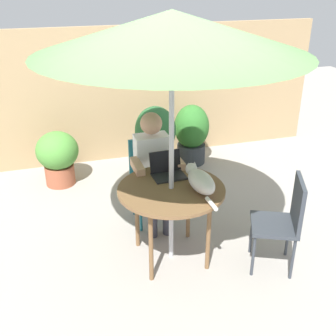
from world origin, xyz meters
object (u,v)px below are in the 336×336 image
object	(u,v)px
chair_empty	(285,217)
cat	(200,181)
person_seated	(153,165)
laptop	(167,169)
potted_plant_corner	(156,140)
potted_plant_by_chair	(58,156)
potted_plant_near_fence	(192,133)
patio_umbrella	(172,32)
chair_occupied	(150,173)
patio_table	(171,195)

from	to	relation	value
chair_empty	cat	size ratio (longest dim) A/B	1.37
person_seated	laptop	distance (m)	0.36
chair_empty	person_seated	size ratio (longest dim) A/B	0.72
potted_plant_corner	chair_empty	bearing A→B (deg)	-73.89
person_seated	potted_plant_by_chair	xyz separation A→B (m)	(-0.91, 1.25, -0.31)
potted_plant_near_fence	potted_plant_by_chair	world-z (taller)	potted_plant_near_fence
chair_empty	person_seated	distance (m)	1.39
patio_umbrella	person_seated	size ratio (longest dim) A/B	1.81
laptop	chair_empty	bearing A→B (deg)	-38.13
person_seated	potted_plant_by_chair	distance (m)	1.58
chair_occupied	laptop	xyz separation A→B (m)	(0.04, -0.50, 0.28)
chair_empty	chair_occupied	bearing A→B (deg)	127.74
chair_empty	laptop	xyz separation A→B (m)	(-0.88, 0.69, 0.28)
patio_table	potted_plant_by_chair	bearing A→B (deg)	116.02
patio_umbrella	person_seated	bearing A→B (deg)	90.00
chair_empty	potted_plant_corner	size ratio (longest dim) A/B	0.92
person_seated	potted_plant_by_chair	size ratio (longest dim) A/B	1.77
patio_table	patio_umbrella	size ratio (longest dim) A/B	0.43
patio_table	patio_umbrella	world-z (taller)	patio_umbrella
patio_table	potted_plant_near_fence	bearing A→B (deg)	65.13
patio_umbrella	cat	world-z (taller)	patio_umbrella
person_seated	laptop	bearing A→B (deg)	-83.15
patio_table	person_seated	xyz separation A→B (m)	(-0.00, 0.60, 0.02)
potted_plant_near_fence	potted_plant_corner	bearing A→B (deg)	-151.79
laptop	potted_plant_near_fence	bearing A→B (deg)	62.93
laptop	potted_plant_by_chair	bearing A→B (deg)	120.75
potted_plant_by_chair	patio_umbrella	bearing A→B (deg)	-63.98
patio_table	laptop	bearing A→B (deg)	81.27
chair_empty	laptop	size ratio (longest dim) A/B	2.88
potted_plant_near_fence	potted_plant_by_chair	size ratio (longest dim) A/B	1.20
laptop	potted_plant_corner	bearing A→B (deg)	78.95
chair_occupied	potted_plant_corner	size ratio (longest dim) A/B	0.92
chair_empty	potted_plant_near_fence	xyz separation A→B (m)	(0.01, 2.41, -0.08)
potted_plant_near_fence	potted_plant_corner	world-z (taller)	potted_plant_corner
patio_table	chair_empty	size ratio (longest dim) A/B	1.07
chair_occupied	potted_plant_corner	xyz separation A→B (m)	(0.31, 0.90, 0.01)
chair_empty	potted_plant_by_chair	xyz separation A→B (m)	(-1.82, 2.28, -0.14)
laptop	person_seated	bearing A→B (deg)	96.85
patio_table	potted_plant_corner	xyz separation A→B (m)	(0.31, 1.67, -0.14)
patio_umbrella	chair_occupied	bearing A→B (deg)	90.00
chair_occupied	potted_plant_corner	world-z (taller)	potted_plant_corner
laptop	cat	distance (m)	0.41
patio_umbrella	laptop	xyz separation A→B (m)	(0.04, 0.27, -1.26)
chair_occupied	potted_plant_by_chair	size ratio (longest dim) A/B	1.28
patio_table	patio_umbrella	distance (m)	1.39
chair_occupied	cat	bearing A→B (deg)	-74.68
cat	patio_table	bearing A→B (deg)	158.45
cat	chair_occupied	bearing A→B (deg)	105.32
person_seated	potted_plant_corner	size ratio (longest dim) A/B	1.27
cat	patio_umbrella	bearing A→B (deg)	158.45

